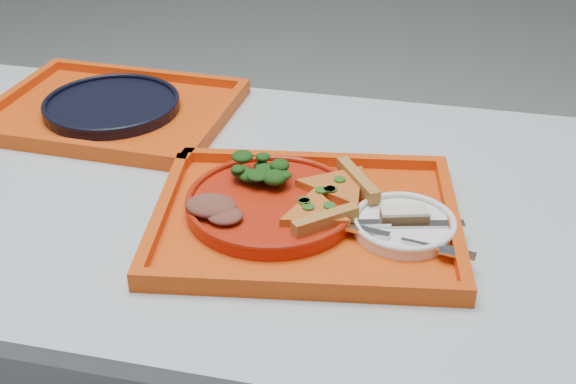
# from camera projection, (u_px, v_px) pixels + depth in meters

# --- Properties ---
(table) EXTENTS (1.60, 0.80, 0.75)m
(table) POSITION_uv_depth(u_px,v_px,m) (172.00, 218.00, 1.23)
(table) COLOR #B1BEC7
(table) RESTS_ON ground
(tray_main) EXTENTS (0.50, 0.41, 0.01)m
(tray_main) POSITION_uv_depth(u_px,v_px,m) (306.00, 221.00, 1.08)
(tray_main) COLOR #D03F0A
(tray_main) RESTS_ON table
(tray_far) EXTENTS (0.46, 0.37, 0.01)m
(tray_far) POSITION_uv_depth(u_px,v_px,m) (113.00, 113.00, 1.40)
(tray_far) COLOR #D03F0A
(tray_far) RESTS_ON table
(dinner_plate) EXTENTS (0.26, 0.26, 0.02)m
(dinner_plate) POSITION_uv_depth(u_px,v_px,m) (272.00, 205.00, 1.09)
(dinner_plate) COLOR #A91E0B
(dinner_plate) RESTS_ON tray_main
(side_plate) EXTENTS (0.15, 0.15, 0.01)m
(side_plate) POSITION_uv_depth(u_px,v_px,m) (404.00, 226.00, 1.05)
(side_plate) COLOR white
(side_plate) RESTS_ON tray_main
(navy_plate) EXTENTS (0.26, 0.26, 0.02)m
(navy_plate) POSITION_uv_depth(u_px,v_px,m) (112.00, 106.00, 1.39)
(navy_plate) COLOR black
(navy_plate) RESTS_ON tray_far
(pizza_slice_a) EXTENTS (0.15, 0.16, 0.02)m
(pizza_slice_a) POSITION_uv_depth(u_px,v_px,m) (315.00, 210.00, 1.05)
(pizza_slice_a) COLOR orange
(pizza_slice_a) RESTS_ON dinner_plate
(pizza_slice_b) EXTENTS (0.18, 0.17, 0.02)m
(pizza_slice_b) POSITION_uv_depth(u_px,v_px,m) (338.00, 184.00, 1.11)
(pizza_slice_b) COLOR orange
(pizza_slice_b) RESTS_ON dinner_plate
(salad_heap) EXTENTS (0.09, 0.08, 0.04)m
(salad_heap) POSITION_uv_depth(u_px,v_px,m) (262.00, 167.00, 1.13)
(salad_heap) COLOR black
(salad_heap) RESTS_ON dinner_plate
(meat_portion) EXTENTS (0.08, 0.06, 0.02)m
(meat_portion) POSITION_uv_depth(u_px,v_px,m) (211.00, 206.00, 1.05)
(meat_portion) COLOR brown
(meat_portion) RESTS_ON dinner_plate
(dessert_bar) EXTENTS (0.07, 0.05, 0.02)m
(dessert_bar) POSITION_uv_depth(u_px,v_px,m) (405.00, 215.00, 1.04)
(dessert_bar) COLOR #4D3219
(dessert_bar) RESTS_ON side_plate
(knife) EXTENTS (0.18, 0.06, 0.01)m
(knife) POSITION_uv_depth(u_px,v_px,m) (401.00, 223.00, 1.04)
(knife) COLOR silver
(knife) RESTS_ON side_plate
(fork) EXTENTS (0.19, 0.05, 0.01)m
(fork) POSITION_uv_depth(u_px,v_px,m) (400.00, 239.00, 1.00)
(fork) COLOR silver
(fork) RESTS_ON side_plate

